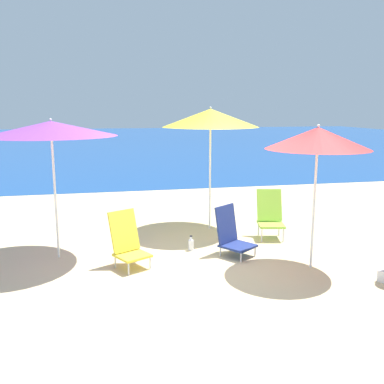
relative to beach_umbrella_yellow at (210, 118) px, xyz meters
name	(u,v)px	position (x,y,z in m)	size (l,w,h in m)	color
ground_plane	(204,272)	(-0.66, -2.24, -2.20)	(60.00, 60.00, 0.00)	#D1BA89
sea_water	(120,141)	(-0.66, 24.26, -2.19)	(60.00, 40.00, 0.01)	#19478C
beach_umbrella_yellow	(210,118)	(0.00, 0.00, 0.00)	(1.87, 1.87, 2.41)	white
beach_umbrella_red	(318,138)	(0.97, -2.41, -0.24)	(1.51, 1.51, 2.16)	white
beach_umbrella_purple	(51,129)	(-2.82, -1.14, -0.12)	(2.03, 2.03, 2.23)	white
beach_chair_yellow	(128,241)	(-1.75, -1.77, -1.80)	(0.65, 0.69, 0.85)	silver
beach_chair_lime	(270,214)	(0.96, -0.78, -1.76)	(0.58, 0.68, 0.88)	silver
beach_chair_navy	(231,234)	(-0.04, -1.59, -1.84)	(0.70, 0.72, 0.81)	silver
water_bottle	(191,245)	(-0.65, -1.25, -2.09)	(0.09, 0.09, 0.26)	silver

